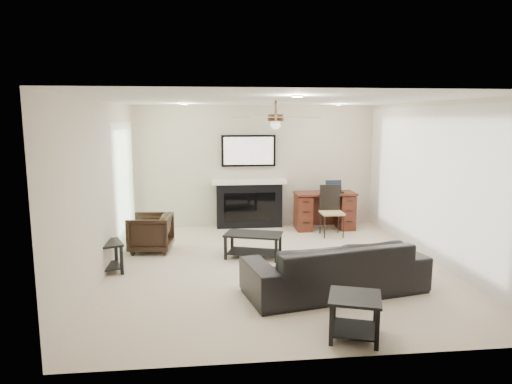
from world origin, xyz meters
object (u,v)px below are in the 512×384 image
sofa (335,267)px  coffee_table (253,245)px  armchair (151,233)px  desk (324,211)px  fireplace_unit (249,182)px

sofa → coffee_table: (-0.90, 1.60, -0.14)m
sofa → coffee_table: size_ratio=2.59×
sofa → armchair: (-2.60, 2.15, -0.02)m
armchair → coffee_table: (1.70, -0.55, -0.12)m
coffee_table → desk: bearing=64.9°
armchair → coffee_table: armchair is taller
sofa → fireplace_unit: (-0.77, 3.70, 0.61)m
armchair → coffee_table: 1.79m
coffee_table → desk: 2.40m
fireplace_unit → armchair: bearing=-139.8°
sofa → desk: (0.74, 3.35, 0.04)m
coffee_table → fireplace_unit: size_ratio=0.47×
sofa → armchair: bearing=-51.5°
armchair → desk: bearing=115.2°
sofa → coffee_table: 1.84m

